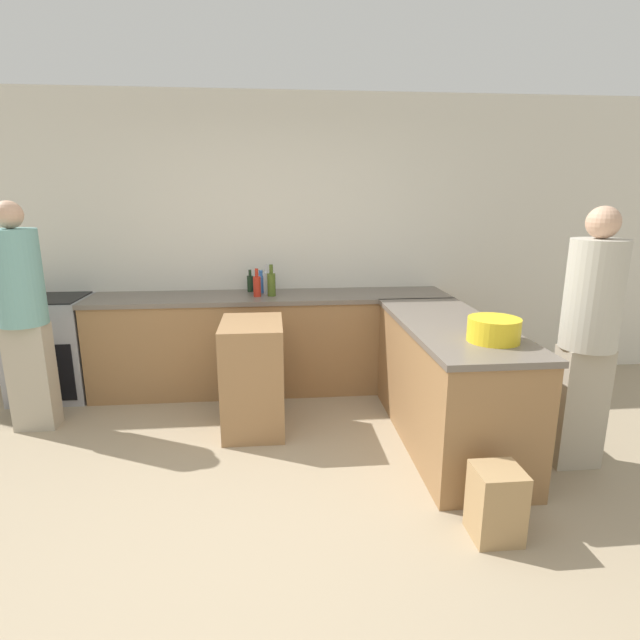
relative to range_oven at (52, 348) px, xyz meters
name	(u,v)px	position (x,y,z in m)	size (l,w,h in m)	color
ground_plane	(275,528)	(1.97, -2.10, -0.46)	(14.00, 14.00, 0.00)	tan
wall_back	(270,242)	(1.97, 0.33, 0.89)	(8.00, 0.06, 2.70)	silver
counter_back	(272,342)	(1.97, 0.00, 0.00)	(3.26, 0.62, 0.90)	olive
counter_peninsula	(448,382)	(3.26, -1.16, 0.00)	(0.69, 1.77, 0.90)	olive
range_oven	(52,348)	(0.00, 0.00, 0.00)	(0.67, 0.60, 0.91)	#99999E
island_table	(253,376)	(1.82, -0.84, -0.03)	(0.46, 0.63, 0.86)	#997047
mixing_bowl	(494,330)	(3.35, -1.63, 0.52)	(0.32, 0.32, 0.15)	yellow
wine_bottle_dark	(250,283)	(1.78, 0.18, 0.53)	(0.06, 0.06, 0.21)	black
vinegar_bottle_clear	(266,282)	(1.93, 0.05, 0.55)	(0.06, 0.06, 0.27)	silver
hot_sauce_bottle	(257,286)	(1.85, -0.07, 0.55)	(0.07, 0.07, 0.25)	red
water_bottle_blue	(261,284)	(1.88, 0.12, 0.53)	(0.08, 0.08, 0.21)	#386BB7
olive_oil_bottle	(271,284)	(1.98, -0.05, 0.56)	(0.07, 0.07, 0.28)	#475B1E
person_by_range	(22,310)	(0.12, -0.66, 0.50)	(0.34, 0.34, 1.75)	#ADA38E
person_at_peninsula	(589,332)	(4.00, -1.59, 0.48)	(0.34, 0.34, 1.73)	#ADA38E
paper_bag	(496,503)	(3.14, -2.27, -0.25)	(0.25, 0.24, 0.40)	#A88456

